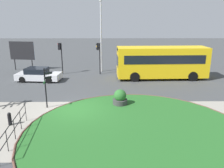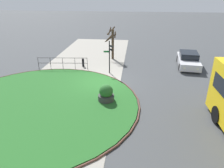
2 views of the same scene
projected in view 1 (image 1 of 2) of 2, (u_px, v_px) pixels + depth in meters
ground at (76, 110)px, 15.95m from camera, size 120.00×120.00×0.00m
sidewalk_paving at (71, 124)px, 13.86m from camera, size 32.00×7.67×0.02m
grass_island at (138, 132)px, 12.79m from camera, size 12.86×12.86×0.10m
grass_kerb_ring at (138, 132)px, 12.79m from camera, size 13.17×13.17×0.11m
signpost_directional at (46, 86)px, 15.98m from camera, size 0.51×0.88×2.95m
bollard_foreground at (10, 119)px, 13.64m from camera, size 0.22×0.22×0.83m
railing_grass_edge at (14, 127)px, 11.93m from camera, size 0.47×4.63×1.14m
bus_yellow at (162, 62)px, 23.94m from camera, size 9.49×2.83×3.37m
car_near_lane at (38, 75)px, 23.36m from camera, size 4.61×2.27×1.37m
traffic_light_near at (60, 51)px, 25.73m from camera, size 0.48×0.32×3.58m
traffic_light_far at (99, 51)px, 25.65m from camera, size 0.49×0.28×3.58m
lamppost_tall at (101, 34)px, 26.41m from camera, size 0.32×0.32×8.36m
billboard_left at (22, 51)px, 27.71m from camera, size 3.12×0.58×3.55m
planter_near_signpost at (120, 98)px, 16.76m from camera, size 1.08×1.08×1.23m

